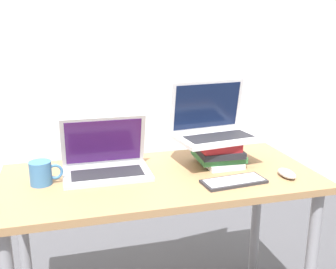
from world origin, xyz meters
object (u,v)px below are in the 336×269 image
Objects in this scene: book_stack at (218,152)px; wireless_keyboard at (234,181)px; mouse at (287,173)px; mug at (42,173)px; laptop_left at (106,163)px; laptop_on_books at (214,127)px.

book_stack reaches higher than wireless_keyboard.
mug is at bearing 169.39° from mouse.
mug is at bearing -168.20° from laptop_left.
book_stack is at bearing -1.69° from laptop_left.
mouse is at bearing -10.61° from mug.
laptop_left is 0.92× the size of laptop_on_books.
laptop_on_books is 1.47× the size of wireless_keyboard.
mouse is at bearing -47.67° from laptop_on_books.
laptop_left is 0.27m from mug.
book_stack is 2.07× the size of mouse.
book_stack is 0.78m from mug.
laptop_on_books is at bearing 5.29° from mug.
laptop_left is at bearing 153.47° from wireless_keyboard.
laptop_on_books is at bearing 132.33° from mouse.
laptop_left is 2.77× the size of mug.
book_stack is 0.57× the size of laptop_on_books.
laptop_on_books is (-0.01, 0.03, 0.11)m from book_stack.
mouse is 1.02m from mug.
laptop_left reaches higher than wireless_keyboard.
laptop_left is 0.52m from laptop_on_books.
wireless_keyboard is 2.48× the size of mouse.
laptop_on_books is at bearing 1.79° from laptop_left.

